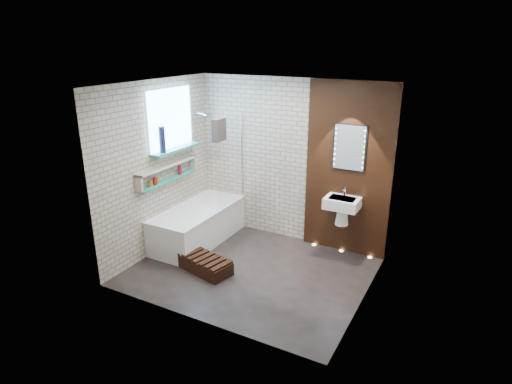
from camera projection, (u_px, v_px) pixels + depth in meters
The scene contains 15 objects.
ground at pixel (251, 271), 6.18m from camera, with size 3.20×3.20×0.00m, color black.
room_shell at pixel (251, 185), 5.74m from camera, with size 3.24×3.20×2.60m.
walnut_panel at pixel (348, 170), 6.37m from camera, with size 1.30×0.06×2.60m, color black.
clerestory_window at pixel (171, 125), 6.53m from camera, with size 0.18×1.00×0.94m.
display_niche at pixel (168, 173), 6.58m from camera, with size 0.14×1.30×0.26m.
bathtub at pixel (198, 224), 7.00m from camera, with size 0.79×1.74×0.70m.
bath_screen at pixel (230, 162), 6.88m from camera, with size 0.01×0.78×1.40m, color white.
towel at pixel (219, 130), 6.45m from camera, with size 0.10×0.26×0.34m, color #292421.
shower_head at pixel (208, 114), 6.88m from camera, with size 0.18×0.18×0.02m, color silver.
washbasin at pixel (342, 207), 6.38m from camera, with size 0.50×0.36×0.58m.
led_mirror at pixel (349, 148), 6.23m from camera, with size 0.50×0.02×0.70m.
walnut_step at pixel (204, 264), 6.17m from camera, with size 0.83×0.37×0.18m, color black.
niche_bottles at pixel (163, 178), 6.51m from camera, with size 0.06×0.75×0.14m.
sill_vases at pixel (162, 140), 6.30m from camera, with size 0.09×0.09×0.39m.
floor_uplights at pixel (341, 251), 6.75m from camera, with size 0.96×0.06×0.01m.
Camera 1 is at (2.64, -4.76, 3.14)m, focal length 30.31 mm.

